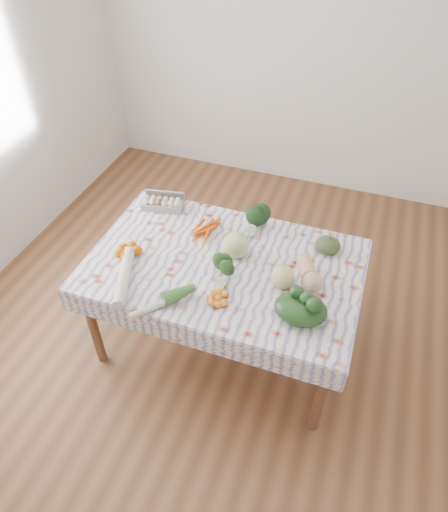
% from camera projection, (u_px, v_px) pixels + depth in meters
% --- Properties ---
extents(ground, '(4.50, 4.50, 0.00)m').
position_uv_depth(ground, '(224.00, 339.00, 3.30)').
color(ground, brown).
rests_on(ground, ground).
extents(wall_back, '(4.00, 0.04, 2.80)m').
position_uv_depth(wall_back, '(312.00, 40.00, 3.92)').
color(wall_back, silver).
rests_on(wall_back, ground).
extents(dining_table, '(1.60, 1.00, 0.75)m').
position_uv_depth(dining_table, '(224.00, 273.00, 2.85)').
color(dining_table, brown).
rests_on(dining_table, ground).
extents(tablecloth, '(1.66, 1.06, 0.01)m').
position_uv_depth(tablecloth, '(224.00, 264.00, 2.79)').
color(tablecloth, white).
rests_on(tablecloth, dining_table).
extents(egg_carton, '(0.30, 0.17, 0.08)m').
position_uv_depth(egg_carton, '(162.00, 204.00, 3.17)').
color(egg_carton, gray).
rests_on(egg_carton, tablecloth).
extents(carrot_bunch, '(0.29, 0.28, 0.04)m').
position_uv_depth(carrot_bunch, '(200.00, 233.00, 2.97)').
color(carrot_bunch, '#E65409').
rests_on(carrot_bunch, tablecloth).
extents(kale_bunch, '(0.20, 0.19, 0.15)m').
position_uv_depth(kale_bunch, '(252.00, 220.00, 2.98)').
color(kale_bunch, '#173817').
rests_on(kale_bunch, tablecloth).
extents(kabocha_squash, '(0.18, 0.18, 0.10)m').
position_uv_depth(kabocha_squash, '(328.00, 245.00, 2.83)').
color(kabocha_squash, '#394B27').
rests_on(kabocha_squash, tablecloth).
extents(cabbage, '(0.21, 0.21, 0.17)m').
position_uv_depth(cabbage, '(236.00, 245.00, 2.79)').
color(cabbage, '#B7CC7E').
rests_on(cabbage, tablecloth).
extents(butternut_squash, '(0.23, 0.29, 0.12)m').
position_uv_depth(butternut_squash, '(309.00, 273.00, 2.64)').
color(butternut_squash, tan).
rests_on(butternut_squash, tablecloth).
extents(orange_cluster, '(0.27, 0.27, 0.07)m').
position_uv_depth(orange_cluster, '(129.00, 252.00, 2.81)').
color(orange_cluster, '#D16100').
rests_on(orange_cluster, tablecloth).
extents(broccoli, '(0.16, 0.16, 0.10)m').
position_uv_depth(broccoli, '(223.00, 274.00, 2.64)').
color(broccoli, '#224618').
rests_on(broccoli, tablecloth).
extents(mandarin_cluster, '(0.19, 0.19, 0.05)m').
position_uv_depth(mandarin_cluster, '(219.00, 298.00, 2.55)').
color(mandarin_cluster, orange).
rests_on(mandarin_cluster, tablecloth).
extents(grapefruit, '(0.16, 0.16, 0.14)m').
position_uv_depth(grapefruit, '(283.00, 277.00, 2.60)').
color(grapefruit, '#C8C26F').
rests_on(grapefruit, tablecloth).
extents(spinach_bag, '(0.31, 0.25, 0.13)m').
position_uv_depth(spinach_bag, '(301.00, 309.00, 2.43)').
color(spinach_bag, black).
rests_on(spinach_bag, tablecloth).
extents(daikon, '(0.23, 0.47, 0.07)m').
position_uv_depth(daikon, '(124.00, 276.00, 2.66)').
color(daikon, silver).
rests_on(daikon, tablecloth).
extents(leek, '(0.28, 0.32, 0.04)m').
position_uv_depth(leek, '(162.00, 303.00, 2.52)').
color(leek, beige).
rests_on(leek, tablecloth).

